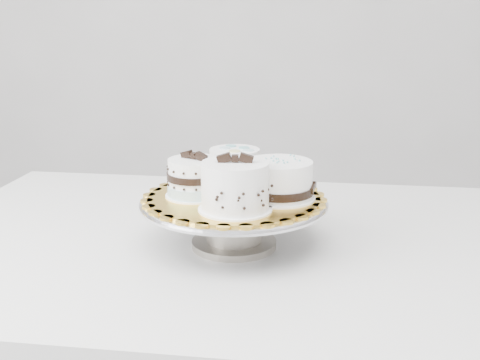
# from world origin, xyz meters

# --- Properties ---
(table) EXTENTS (1.27, 0.88, 0.75)m
(table) POSITION_xyz_m (0.11, 0.27, 0.67)
(table) COLOR white
(table) RESTS_ON floor
(cake_stand) EXTENTS (0.33, 0.33, 0.09)m
(cake_stand) POSITION_xyz_m (0.10, 0.23, 0.81)
(cake_stand) COLOR gray
(cake_stand) RESTS_ON table
(cake_board) EXTENTS (0.40, 0.40, 0.00)m
(cake_board) POSITION_xyz_m (0.10, 0.23, 0.84)
(cake_board) COLOR gold
(cake_board) RESTS_ON cake_stand
(cake_swirl) EXTENTS (0.12, 0.12, 0.10)m
(cake_swirl) POSITION_xyz_m (0.11, 0.15, 0.88)
(cake_swirl) COLOR white
(cake_swirl) RESTS_ON cake_board
(cake_banded) EXTENTS (0.13, 0.13, 0.08)m
(cake_banded) POSITION_xyz_m (0.04, 0.22, 0.88)
(cake_banded) COLOR white
(cake_banded) RESTS_ON cake_board
(cake_dots) EXTENTS (0.12, 0.12, 0.07)m
(cake_dots) POSITION_xyz_m (0.10, 0.30, 0.88)
(cake_dots) COLOR white
(cake_dots) RESTS_ON cake_board
(cake_ribbon) EXTENTS (0.14, 0.13, 0.07)m
(cake_ribbon) POSITION_xyz_m (0.18, 0.22, 0.87)
(cake_ribbon) COLOR white
(cake_ribbon) RESTS_ON cake_board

